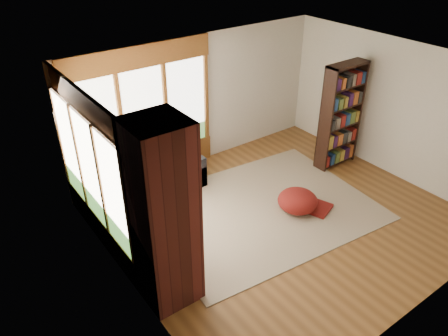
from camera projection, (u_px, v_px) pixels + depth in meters
floor at (281, 217)px, 7.48m from camera, size 5.50×5.50×0.00m
ceiling at (294, 70)px, 6.14m from camera, size 5.50×5.50×0.00m
wall_back at (199, 101)px, 8.54m from camera, size 5.50×0.04×2.60m
wall_front at (435, 233)px, 5.08m from camera, size 5.50×0.04×2.60m
wall_left at (125, 213)px, 5.41m from camera, size 0.04×5.00×2.60m
wall_right at (394, 109)px, 8.20m from camera, size 0.04×5.00×2.60m
windows_back at (144, 114)px, 7.88m from camera, size 2.82×0.10×1.90m
windows_left at (90, 169)px, 6.23m from camera, size 0.10×2.62×1.90m
roller_blind at (67, 123)px, 6.62m from camera, size 0.03×0.72×0.90m
brick_chimney at (164, 217)px, 5.35m from camera, size 0.70×0.70×2.60m
sectional_sofa at (131, 195)px, 7.50m from camera, size 2.20×2.20×0.80m
area_rug at (261, 209)px, 7.67m from camera, size 4.05×3.25×0.01m
bookshelf at (341, 116)px, 8.52m from camera, size 0.91×0.30×2.12m
pouf at (298, 200)px, 7.56m from camera, size 0.92×0.92×0.38m
dog_tan at (133, 162)px, 7.51m from camera, size 1.07×0.91×0.52m
dog_brindle at (135, 197)px, 6.68m from camera, size 0.81×0.88×0.43m
throw_pillows at (132, 170)px, 7.35m from camera, size 1.98×1.68×0.45m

